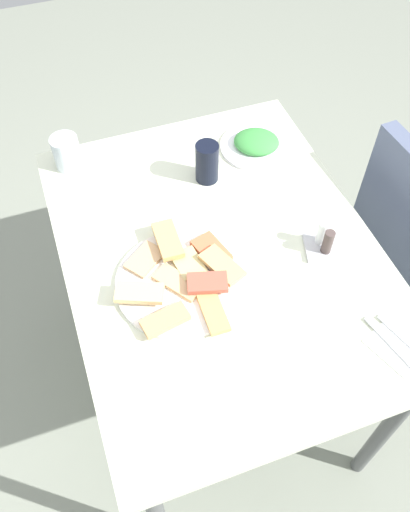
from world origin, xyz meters
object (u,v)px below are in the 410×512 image
Objects in this scene: fork at (393,346)px; condiment_caddy at (323,242)px; salad_plate_greens at (256,143)px; pide_platter at (182,279)px; paper_napkin at (400,344)px; drinking_glass at (67,152)px; dining_table at (220,271)px; spoon at (407,341)px; soda_can at (207,162)px.

condiment_caddy is (-0.31, -0.02, 0.02)m from fork.
salad_plate_greens is at bearing 169.12° from fork.
pide_platter is 2.88× the size of paper_napkin.
condiment_caddy reaches higher than pide_platter.
condiment_caddy is at bearing 170.81° from fork.
paper_napkin is (0.33, 0.42, -0.01)m from pide_platter.
drinking_glass is 0.77m from condiment_caddy.
dining_table is 6.02× the size of fork.
spoon is at bearing 38.16° from dining_table.
pide_platter reaches higher than fork.
soda_can is 1.21× the size of drinking_glass.
dining_table is at bearing -143.50° from paper_napkin.
condiment_caddy is (0.42, 0.01, 0.01)m from salad_plate_greens.
soda_can is 0.73× the size of spoon.
drinking_glass is at bearing -160.57° from spoon.
paper_napkin is (0.65, 0.23, -0.06)m from soda_can.
drinking_glass is (-0.19, -0.36, -0.01)m from soda_can.
soda_can reaches higher than pide_platter.
condiment_caddy is (0.08, 0.25, 0.12)m from dining_table.
paper_napkin is at bearing 35.53° from drinking_glass.
condiment_caddy is at bearing 86.73° from pide_platter.
salad_plate_greens is at bearing 78.51° from drinking_glass.
pide_platter is 0.53m from paper_napkin.
drinking_glass is (-0.45, -0.31, 0.15)m from dining_table.
spoon is at bearing 5.35° from salad_plate_greens.
pide_platter is 0.37m from soda_can.
fork is at bearing 18.38° from soda_can.
fork reaches higher than paper_napkin.
dining_table is 0.31m from soda_can.
soda_can reaches higher than fork.
salad_plate_greens is 1.31× the size of spoon.
dining_table is 6.33× the size of spoon.
spoon is at bearing 10.79° from condiment_caddy.
soda_can reaches higher than paper_napkin.
dining_table is at bearing -158.65° from fork.
dining_table is 0.43m from salad_plate_greens.
spoon is (0.84, 0.62, -0.05)m from drinking_glass.
pide_platter is 3.14× the size of condiment_caddy.
salad_plate_greens reaches higher than paper_napkin.
fork is (0.33, 0.40, -0.01)m from pide_platter.
pide_platter is 0.38m from condiment_caddy.
drinking_glass is (-0.11, -0.55, 0.03)m from salad_plate_greens.
salad_plate_greens is at bearing -176.06° from paper_napkin.
salad_plate_greens is at bearing 168.45° from spoon.
condiment_caddy is at bearing 46.47° from drinking_glass.
soda_can is at bearing -150.61° from condiment_caddy.
pide_platter is 2.86× the size of soda_can.
condiment_caddy is (-0.31, -0.06, 0.02)m from spoon.
paper_napkin is (0.73, 0.05, -0.01)m from salad_plate_greens.
pide_platter is 3.45× the size of drinking_glass.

